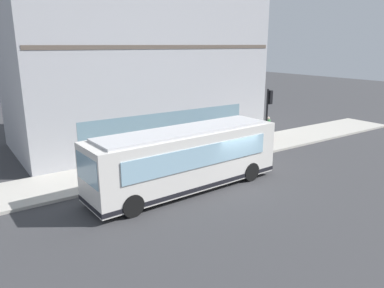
# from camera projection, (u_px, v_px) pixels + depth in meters

# --- Properties ---
(ground) EXTENTS (120.00, 120.00, 0.00)m
(ground) POSITION_uv_depth(u_px,v_px,m) (232.00, 182.00, 19.20)
(ground) COLOR #38383A
(sidewalk_curb) EXTENTS (3.77, 40.00, 0.15)m
(sidewalk_curb) POSITION_uv_depth(u_px,v_px,m) (185.00, 160.00, 22.75)
(sidewalk_curb) COLOR #B2ADA3
(sidewalk_curb) RESTS_ON ground
(building_corner) EXTENTS (8.86, 17.14, 12.45)m
(building_corner) POSITION_uv_depth(u_px,v_px,m) (137.00, 56.00, 26.13)
(building_corner) COLOR #A8A8AD
(building_corner) RESTS_ON ground
(city_bus_nearside) EXTENTS (2.99, 10.14, 3.07)m
(city_bus_nearside) POSITION_uv_depth(u_px,v_px,m) (185.00, 159.00, 17.96)
(city_bus_nearside) COLOR silver
(city_bus_nearside) RESTS_ON ground
(traffic_light_near_corner) EXTENTS (0.32, 0.49, 4.05)m
(traffic_light_near_corner) POSITION_uv_depth(u_px,v_px,m) (268.00, 107.00, 24.17)
(traffic_light_near_corner) COLOR black
(traffic_light_near_corner) RESTS_ON sidewalk_curb
(fire_hydrant) EXTENTS (0.35, 0.35, 0.74)m
(fire_hydrant) POSITION_uv_depth(u_px,v_px,m) (231.00, 148.00, 23.61)
(fire_hydrant) COLOR red
(fire_hydrant) RESTS_ON sidewalk_curb
(pedestrian_near_building_entrance) EXTENTS (0.32, 0.32, 1.66)m
(pedestrian_near_building_entrance) POSITION_uv_depth(u_px,v_px,m) (268.00, 126.00, 27.28)
(pedestrian_near_building_entrance) COLOR #B23338
(pedestrian_near_building_entrance) RESTS_ON sidewalk_curb
(pedestrian_by_light_pole) EXTENTS (0.32, 0.32, 1.72)m
(pedestrian_by_light_pole) POSITION_uv_depth(u_px,v_px,m) (213.00, 140.00, 23.15)
(pedestrian_by_light_pole) COLOR #3359A5
(pedestrian_by_light_pole) RESTS_ON sidewalk_curb
(newspaper_vending_box) EXTENTS (0.44, 0.43, 0.90)m
(newspaper_vending_box) POSITION_uv_depth(u_px,v_px,m) (212.00, 144.00, 24.39)
(newspaper_vending_box) COLOR #263F99
(newspaper_vending_box) RESTS_ON sidewalk_curb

